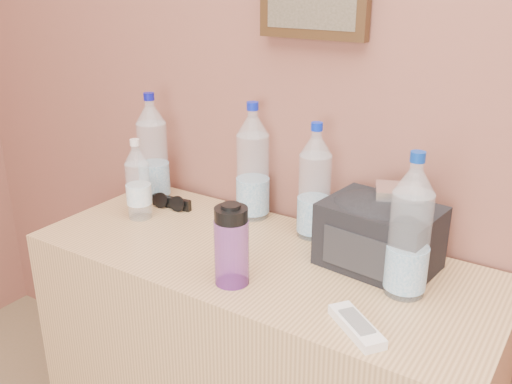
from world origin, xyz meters
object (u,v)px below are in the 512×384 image
Objects in this scene: dresser at (259,375)px; pet_large_b at (253,168)px; nalgene_bottle at (232,245)px; ac_remote at (356,326)px; pet_large_d at (410,233)px; pet_small at (138,184)px; foil_packet at (399,192)px; pet_large_c at (315,187)px; toiletry_bag at (380,232)px; sunglasses at (172,203)px; pet_large_a at (153,153)px.

pet_large_b is (-0.15, 0.20, 0.53)m from dresser.
ac_remote is at bearing -3.72° from nalgene_bottle.
ac_remote is (-0.03, -0.20, -0.14)m from pet_large_d.
ac_remote reaches higher than dresser.
nalgene_bottle is 1.28× the size of ac_remote.
foil_packet is at bearing 10.00° from pet_small.
ac_remote is (0.49, -0.37, -0.14)m from pet_large_b.
pet_large_c reaches higher than foil_packet.
sunglasses is at bearing -173.85° from toiletry_bag.
pet_large_b is at bearing 161.62° from pet_large_d.
pet_large_a is 1.02× the size of pet_large_d.
pet_large_a is at bearing -176.43° from toiletry_bag.
pet_small is 0.89× the size of toiletry_bag.
pet_large_b is 0.55m from pet_large_d.
nalgene_bottle reaches higher than ac_remote.
nalgene_bottle is at bearing -38.67° from sunglasses.
ac_remote is at bearing -21.06° from pet_large_a.
pet_large_d reaches higher than dresser.
pet_small is at bearing 178.38° from dresser.
pet_large_d is 0.40m from nalgene_bottle.
ac_remote is (0.74, -0.29, -0.01)m from sunglasses.
foil_packet is at bearing -9.49° from pet_large_c.
pet_large_c is 2.06× the size of ac_remote.
pet_small is 0.47m from nalgene_bottle.
pet_small reaches higher than foil_packet.
sunglasses is (-0.45, -0.06, -0.12)m from pet_large_c.
pet_large_a is at bearing 154.34° from sunglasses.
pet_small is at bearing -165.30° from toiletry_bag.
pet_small is 1.54× the size of ac_remote.
pet_large_d is at bearing -58.76° from foil_packet.
pet_small is 0.75m from foil_packet.
nalgene_bottle is 0.74× the size of toiletry_bag.
ac_remote is at bearing -82.72° from foil_packet.
pet_large_b is at bearing 179.71° from ac_remote.
pet_large_b is at bearing 174.77° from pet_large_c.
pet_large_d is at bearing 118.02° from ac_remote.
foil_packet reaches higher than sunglasses.
ac_remote is at bearing -26.46° from dresser.
pet_small reaches higher than toiletry_bag.
toiletry_bag reaches higher than dresser.
toiletry_bag is at bearing -136.71° from foil_packet.
pet_small is at bearing -64.16° from pet_large_a.
pet_large_c is 0.48m from sunglasses.
pet_large_d reaches higher than toiletry_bag.
pet_large_a is at bearing 115.84° from pet_small.
pet_large_b is 1.08× the size of pet_large_c.
pet_large_a reaches higher than foil_packet.
pet_large_b is 0.63m from ac_remote.
pet_large_a is at bearing 162.91° from dresser.
pet_large_a is 0.77m from toiletry_bag.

